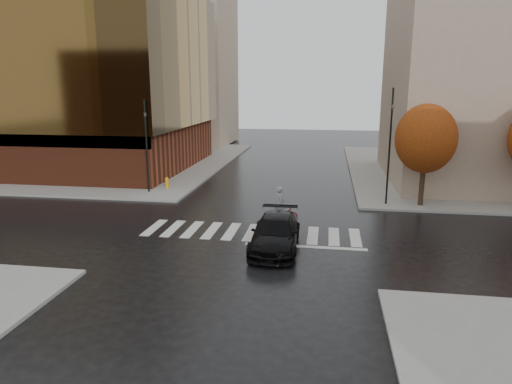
# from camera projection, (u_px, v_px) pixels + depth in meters

# --- Properties ---
(ground) EXTENTS (120.00, 120.00, 0.00)m
(ground) POSITION_uv_depth(u_px,v_px,m) (250.00, 235.00, 24.12)
(ground) COLOR black
(ground) RESTS_ON ground
(sidewalk_nw) EXTENTS (30.00, 30.00, 0.15)m
(sidewalk_nw) POSITION_uv_depth(u_px,v_px,m) (85.00, 161.00, 47.49)
(sidewalk_nw) COLOR gray
(sidewalk_nw) RESTS_ON ground
(crosswalk) EXTENTS (12.00, 3.00, 0.01)m
(crosswalk) POSITION_uv_depth(u_px,v_px,m) (251.00, 232.00, 24.60)
(crosswalk) COLOR silver
(crosswalk) RESTS_ON ground
(office_glass) EXTENTS (27.00, 19.00, 16.00)m
(office_glass) POSITION_uv_depth(u_px,v_px,m) (52.00, 79.00, 42.87)
(office_glass) COLOR maroon
(office_glass) RESTS_ON sidewalk_nw
(building_ne_tan) EXTENTS (16.00, 16.00, 18.00)m
(building_ne_tan) POSITION_uv_depth(u_px,v_px,m) (499.00, 67.00, 35.81)
(building_ne_tan) COLOR gray
(building_ne_tan) RESTS_ON sidewalk_ne
(building_nw_far) EXTENTS (14.00, 12.00, 20.00)m
(building_nw_far) POSITION_uv_depth(u_px,v_px,m) (177.00, 67.00, 59.82)
(building_nw_far) COLOR gray
(building_nw_far) RESTS_ON sidewalk_nw
(tree_ne_a) EXTENTS (3.80, 3.80, 6.50)m
(tree_ne_a) POSITION_uv_depth(u_px,v_px,m) (426.00, 139.00, 28.71)
(tree_ne_a) COLOR black
(tree_ne_a) RESTS_ON sidewalk_ne
(sedan) EXTENTS (2.31, 5.49, 1.58)m
(sedan) POSITION_uv_depth(u_px,v_px,m) (275.00, 233.00, 21.97)
(sedan) COLOR black
(sedan) RESTS_ON ground
(cyclist) EXTENTS (2.00, 1.20, 2.15)m
(cyclist) POSITION_uv_depth(u_px,v_px,m) (281.00, 211.00, 26.15)
(cyclist) COLOR maroon
(cyclist) RESTS_ON ground
(traffic_light_nw) EXTENTS (0.20, 0.18, 6.62)m
(traffic_light_nw) POSITION_uv_depth(u_px,v_px,m) (146.00, 141.00, 32.55)
(traffic_light_nw) COLOR black
(traffic_light_nw) RESTS_ON sidewalk_nw
(traffic_light_ne) EXTENTS (0.17, 0.20, 7.45)m
(traffic_light_ne) POSITION_uv_depth(u_px,v_px,m) (390.00, 139.00, 29.02)
(traffic_light_ne) COLOR black
(traffic_light_ne) RESTS_ON sidewalk_ne
(fire_hydrant) EXTENTS (0.30, 0.30, 0.84)m
(fire_hydrant) POSITION_uv_depth(u_px,v_px,m) (167.00, 182.00, 34.43)
(fire_hydrant) COLOR orange
(fire_hydrant) RESTS_ON sidewalk_nw
(manhole) EXTENTS (0.69, 0.69, 0.01)m
(manhole) POSITION_uv_depth(u_px,v_px,m) (280.00, 225.00, 25.83)
(manhole) COLOR #3D2316
(manhole) RESTS_ON ground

